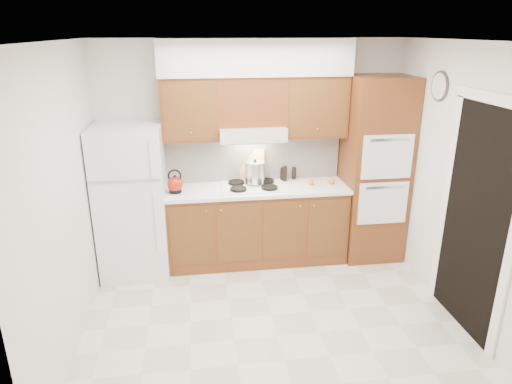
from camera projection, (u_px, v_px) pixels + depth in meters
floor at (271, 315)px, 4.54m from camera, size 3.60×3.60×0.00m
ceiling at (275, 41)px, 3.67m from camera, size 3.60×3.60×0.00m
wall_back at (251, 151)px, 5.51m from camera, size 3.60×0.02×2.60m
wall_left at (65, 202)px, 3.87m from camera, size 0.02×3.00×2.60m
wall_right at (459, 184)px, 4.34m from camera, size 0.02×3.00×2.60m
fridge at (132, 201)px, 5.13m from camera, size 0.75×0.72×1.72m
base_cabinets at (257, 225)px, 5.52m from camera, size 2.11×0.60×0.90m
countertop at (257, 189)px, 5.35m from camera, size 2.13×0.62×0.04m
backsplash at (254, 158)px, 5.52m from camera, size 2.11×0.03×0.56m
oven_cabinet at (374, 170)px, 5.46m from camera, size 0.70×0.65×2.20m
upper_cab_left at (190, 109)px, 5.07m from camera, size 0.63×0.33×0.70m
upper_cab_right at (314, 106)px, 5.26m from camera, size 0.73×0.33×0.70m
range_hood at (252, 133)px, 5.20m from camera, size 0.75×0.45×0.15m
upper_cab_over_hood at (251, 101)px, 5.14m from camera, size 0.75×0.33×0.55m
soffit at (256, 57)px, 4.97m from camera, size 2.13×0.36×0.40m
cooktop at (253, 187)px, 5.35m from camera, size 0.74×0.50×0.01m
doorway at (475, 222)px, 4.10m from camera, size 0.02×0.90×2.10m
wall_clock at (440, 86)px, 4.57m from camera, size 0.02×0.30×0.30m
kettle at (175, 184)px, 5.14m from camera, size 0.23×0.23×0.18m
cutting_board at (252, 165)px, 5.51m from camera, size 0.31×0.18×0.39m
stock_pot at (255, 172)px, 5.39m from camera, size 0.31×0.31×0.24m
condiment_a at (285, 174)px, 5.54m from camera, size 0.07×0.07×0.19m
condiment_b at (282, 174)px, 5.58m from camera, size 0.05×0.05×0.16m
condiment_c at (294, 173)px, 5.62m from camera, size 0.06×0.06×0.15m
orange_near at (331, 181)px, 5.44m from camera, size 0.09×0.09×0.08m
orange_far at (311, 182)px, 5.41m from camera, size 0.10×0.10×0.07m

